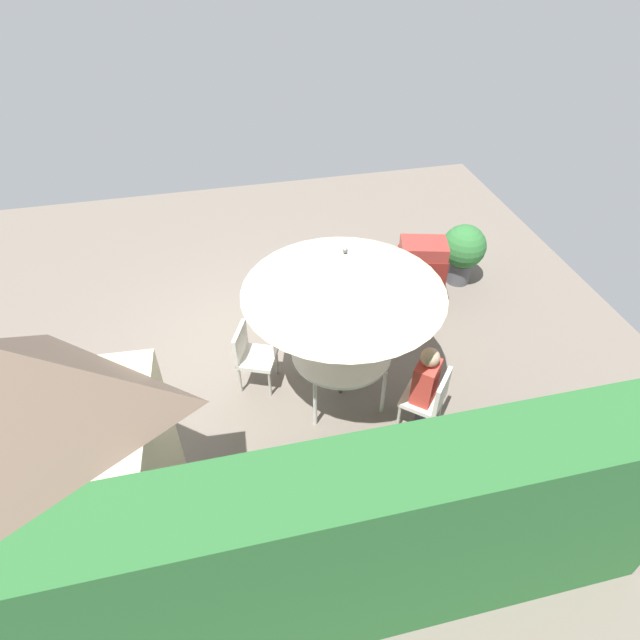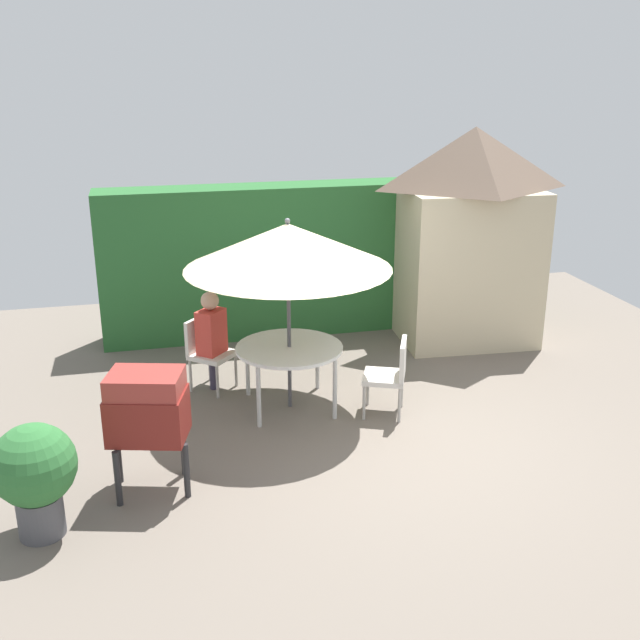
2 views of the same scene
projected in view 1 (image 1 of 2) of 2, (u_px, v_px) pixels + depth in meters
The scene contains 10 objects.
ground_plane at pixel (269, 356), 7.47m from camera, with size 11.00×11.00×0.00m, color #6B6056.
hedge_backdrop at pixel (327, 557), 4.16m from camera, with size 6.04×0.67×2.20m.
garden_shed at pixel (46, 477), 4.20m from camera, with size 2.04×1.54×3.03m.
patio_table at pixel (341, 354), 6.50m from camera, with size 1.24×1.24×0.76m.
patio_umbrella at pixel (344, 273), 5.70m from camera, with size 2.32×2.32×2.25m.
bbq_grill at pixel (422, 263), 7.78m from camera, with size 0.81×0.66×1.20m.
chair_near_shed at pixel (430, 398), 6.19m from camera, with size 0.65×0.65×0.90m.
chair_far_side at pixel (251, 353), 6.77m from camera, with size 0.61×0.60×0.90m.
potted_plant_by_shed at pixel (463, 250), 8.48m from camera, with size 0.71×0.71×1.03m.
person_in_red at pixel (426, 380), 6.05m from camera, with size 0.40×0.41×1.26m.
Camera 1 is at (0.49, 5.39, 5.23)m, focal length 29.34 mm.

